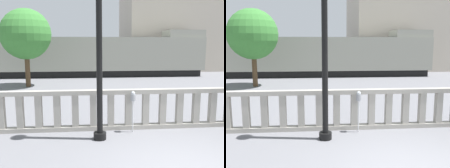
% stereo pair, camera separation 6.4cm
% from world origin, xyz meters
% --- Properties ---
extents(balustrade, '(16.92, 0.24, 1.29)m').
position_xyz_m(balustrade, '(-0.00, 2.98, 0.64)').
color(balustrade, '#9E998E').
rests_on(balustrade, ground).
extents(lamppost, '(0.43, 0.43, 5.92)m').
position_xyz_m(lamppost, '(-1.78, 2.18, 3.47)').
color(lamppost, black).
rests_on(lamppost, ground).
extents(parking_meter, '(0.16, 0.16, 1.29)m').
position_xyz_m(parking_meter, '(-0.75, 2.66, 1.02)').
color(parking_meter, silver).
rests_on(parking_meter, ground).
extents(train_near, '(23.01, 2.81, 3.84)m').
position_xyz_m(train_near, '(-3.78, 16.52, 1.71)').
color(train_near, black).
rests_on(train_near, ground).
extents(building_block, '(12.93, 9.70, 14.77)m').
position_xyz_m(building_block, '(8.41, 23.49, 7.38)').
color(building_block, '#ADA393').
rests_on(building_block, ground).
extents(tree_left, '(3.13, 3.13, 4.86)m').
position_xyz_m(tree_left, '(-5.93, 11.52, 3.28)').
color(tree_left, '#4C3823').
rests_on(tree_left, ground).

